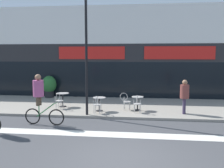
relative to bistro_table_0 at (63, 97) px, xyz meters
The scene contains 15 objects.
ground_plane 7.57m from the bistro_table_0, 59.58° to the right, with size 120.00×120.00×0.00m, color #424244.
sidewalk_slab 3.94m from the bistro_table_0, 11.05° to the left, with size 40.00×5.50×0.12m, color gray.
storefront_facade 7.10m from the bistro_table_0, 55.05° to the left, with size 40.00×4.06×6.25m.
bike_lane_stripe 5.83m from the bistro_table_0, 48.74° to the right, with size 36.00×0.70×0.01m, color silver.
bistro_table_0 is the anchor object (origin of this frame).
bistro_table_1 2.38m from the bistro_table_0, 21.45° to the right, with size 0.66×0.66×0.71m.
bistro_table_2 4.18m from the bistro_table_0, ahead, with size 0.62×0.62×0.72m.
cafe_chair_0_near 0.63m from the bistro_table_0, 90.86° to the right, with size 0.45×0.60×0.90m.
cafe_chair_1_near 2.67m from the bistro_table_0, 34.10° to the right, with size 0.43×0.59×0.90m.
cafe_chair_2_near 4.28m from the bistro_table_0, 14.22° to the right, with size 0.42×0.58×0.90m.
cafe_chair_2_side 3.55m from the bistro_table_0, ahead, with size 0.58×0.42×0.90m.
planter_pot 3.54m from the bistro_table_0, 122.37° to the left, with size 0.97×0.97×1.46m.
lamp_post 3.65m from the bistro_table_0, 44.83° to the right, with size 0.26×0.26×5.63m.
cyclist_0 3.37m from the bistro_table_0, 88.97° to the right, with size 1.79×0.52×2.18m.
pedestrian_near_end 6.53m from the bistro_table_0, ahead, with size 0.48×0.48×1.67m.
Camera 1 is at (0.66, -7.40, 3.02)m, focal length 42.00 mm.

